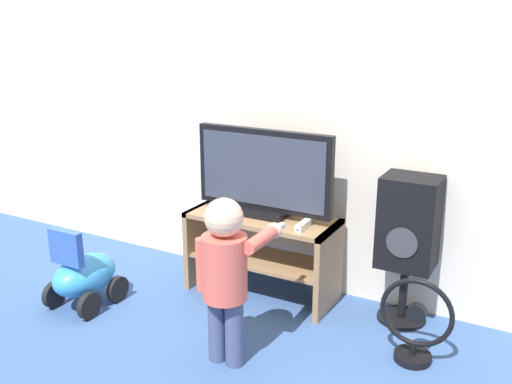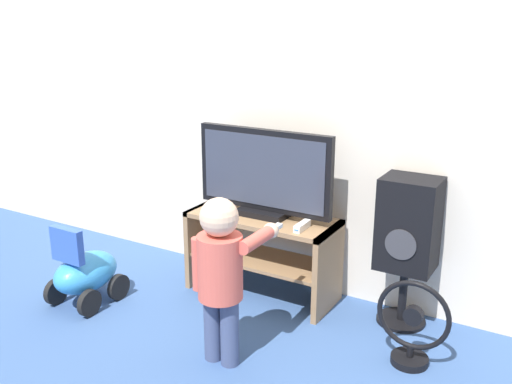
{
  "view_description": "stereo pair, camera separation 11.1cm",
  "coord_description": "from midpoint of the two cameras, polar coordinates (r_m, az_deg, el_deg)",
  "views": [
    {
      "loc": [
        1.64,
        -2.87,
        1.78
      ],
      "look_at": [
        0.0,
        0.12,
        0.73
      ],
      "focal_mm": 40.0,
      "sensor_mm": 36.0,
      "label": 1
    },
    {
      "loc": [
        1.74,
        -2.81,
        1.78
      ],
      "look_at": [
        0.0,
        0.12,
        0.73
      ],
      "focal_mm": 40.0,
      "sensor_mm": 36.0,
      "label": 2
    }
  ],
  "objects": [
    {
      "name": "television",
      "position": [
        3.62,
        -0.12,
        1.82
      ],
      "size": [
        0.93,
        0.2,
        0.57
      ],
      "color": "black",
      "rests_on": "tv_stand"
    },
    {
      "name": "ride_on_toy",
      "position": [
        3.85,
        -17.65,
        -7.91
      ],
      "size": [
        0.34,
        0.47,
        0.55
      ],
      "color": "#338CD1",
      "rests_on": "ground_plane"
    },
    {
      "name": "floor_fan",
      "position": [
        3.21,
        14.68,
        -12.69
      ],
      "size": [
        0.39,
        0.2,
        0.48
      ],
      "color": "black",
      "rests_on": "ground_plane"
    },
    {
      "name": "ground_plane",
      "position": [
        3.75,
        -1.79,
        -11.27
      ],
      "size": [
        16.0,
        16.0,
        0.0
      ],
      "primitive_type": "plane",
      "color": "#38568C"
    },
    {
      "name": "game_console",
      "position": [
        3.47,
        3.8,
        -3.38
      ],
      "size": [
        0.04,
        0.16,
        0.04
      ],
      "color": "white",
      "rests_on": "tv_stand"
    },
    {
      "name": "tv_stand",
      "position": [
        3.76,
        -0.25,
        -5.19
      ],
      "size": [
        0.98,
        0.41,
        0.55
      ],
      "color": "#93704C",
      "rests_on": "ground_plane"
    },
    {
      "name": "child",
      "position": [
        2.96,
        -4.08,
        -7.61
      ],
      "size": [
        0.35,
        0.51,
        0.92
      ],
      "color": "#3F4C72",
      "rests_on": "ground_plane"
    },
    {
      "name": "remote_primary",
      "position": [
        3.77,
        -4.99,
        -1.9
      ],
      "size": [
        0.09,
        0.13,
        0.03
      ],
      "color": "white",
      "rests_on": "tv_stand"
    },
    {
      "name": "speaker_tower",
      "position": [
        3.44,
        14.13,
        -3.41
      ],
      "size": [
        0.33,
        0.29,
        0.91
      ],
      "color": "black",
      "rests_on": "ground_plane"
    },
    {
      "name": "wall_back",
      "position": [
        3.76,
        1.87,
        9.72
      ],
      "size": [
        10.0,
        0.06,
        2.6
      ],
      "color": "silver",
      "rests_on": "ground_plane"
    }
  ]
}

